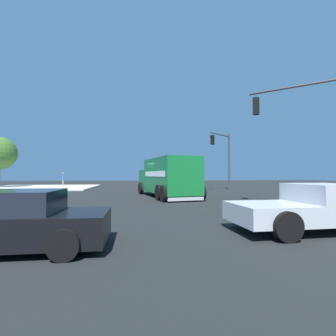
{
  "coord_description": "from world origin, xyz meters",
  "views": [
    {
      "loc": [
        18.76,
        -2.07,
        1.66
      ],
      "look_at": [
        0.15,
        0.33,
        2.15
      ],
      "focal_mm": 26.66,
      "sensor_mm": 36.0,
      "label": 1
    }
  ],
  "objects": [
    {
      "name": "sidewalk_corner_near",
      "position": [
        -13.67,
        -13.67,
        0.07
      ],
      "size": [
        12.69,
        12.69,
        0.14
      ],
      "primitive_type": "cube",
      "color": "beige",
      "rests_on": "ground"
    },
    {
      "name": "traffic_light_secondary",
      "position": [
        7.43,
        6.59,
        4.28
      ],
      "size": [
        2.95,
        3.48,
        6.3
      ],
      "color": "#38383D",
      "rests_on": "sidewalk_corner_far"
    },
    {
      "name": "sedan_black",
      "position": [
        12.83,
        -4.91,
        0.63
      ],
      "size": [
        2.06,
        4.31,
        1.31
      ],
      "color": "black",
      "rests_on": "ground"
    },
    {
      "name": "delivery_truck",
      "position": [
        0.44,
        0.22,
        1.47
      ],
      "size": [
        8.34,
        4.16,
        2.81
      ],
      "color": "#146B2D",
      "rests_on": "ground"
    },
    {
      "name": "pedestrian_near_corner",
      "position": [
        -15.97,
        -11.69,
        1.15
      ],
      "size": [
        0.51,
        0.3,
        1.77
      ],
      "color": "gray",
      "rests_on": "sidewalk_corner_near"
    },
    {
      "name": "ground_plane",
      "position": [
        0.0,
        0.0,
        0.0
      ],
      "size": [
        100.0,
        100.0,
        0.0
      ],
      "primitive_type": "plane",
      "color": "black"
    },
    {
      "name": "traffic_light_primary",
      "position": [
        -7.12,
        7.34,
        4.01
      ],
      "size": [
        2.73,
        3.05,
        6.13
      ],
      "color": "#38383D",
      "rests_on": "ground"
    },
    {
      "name": "pickup_silver",
      "position": [
        11.96,
        3.35,
        0.73
      ],
      "size": [
        2.43,
        5.28,
        1.38
      ],
      "color": "#B7BABF",
      "rests_on": "ground"
    }
  ]
}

